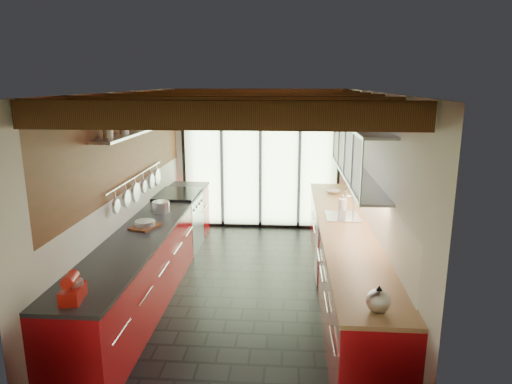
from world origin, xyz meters
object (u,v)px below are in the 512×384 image
(stand_mixer, at_px, (73,289))
(soap_bottle, at_px, (343,212))
(paper_towel, at_px, (343,208))
(bowl, at_px, (333,192))
(kettle, at_px, (378,299))

(stand_mixer, height_order, soap_bottle, stand_mixer)
(paper_towel, distance_m, bowl, 1.40)
(kettle, height_order, paper_towel, paper_towel)
(kettle, xyz_separation_m, paper_towel, (0.00, 2.61, 0.03))
(paper_towel, bearing_deg, kettle, -90.00)
(paper_towel, bearing_deg, bowl, 90.00)
(stand_mixer, bearing_deg, kettle, -0.16)
(kettle, distance_m, bowl, 4.01)
(paper_towel, xyz_separation_m, soap_bottle, (0.00, -0.04, -0.03))
(bowl, bearing_deg, stand_mixer, -122.42)
(stand_mixer, relative_size, kettle, 1.10)
(soap_bottle, xyz_separation_m, bowl, (0.00, 1.44, -0.07))
(bowl, bearing_deg, paper_towel, -90.00)
(paper_towel, height_order, soap_bottle, paper_towel)
(paper_towel, bearing_deg, stand_mixer, -134.26)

